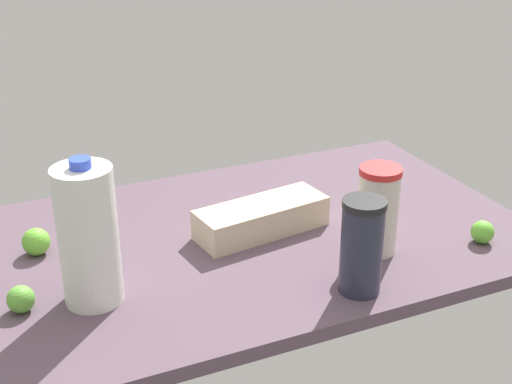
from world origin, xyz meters
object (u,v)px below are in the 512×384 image
shaker_bottle (362,246)px  egg_carton (261,218)px  lime_beside_bowl (482,232)px  tumbler_cup (378,210)px  lime_loose (36,242)px  milk_jug (88,236)px  lime_far_back (21,299)px

shaker_bottle → egg_carton: (-7.01, 29.96, -6.19)cm
lime_beside_bowl → shaker_bottle: bearing=-170.9°
tumbler_cup → lime_loose: bearing=156.9°
shaker_bottle → egg_carton: bearing=103.2°
shaker_bottle → tumbler_cup: bearing=46.4°
milk_jug → lime_beside_bowl: 83.40cm
egg_carton → lime_loose: size_ratio=5.10×
shaker_bottle → lime_beside_bowl: 35.70cm
milk_jug → egg_carton: bearing=16.9°
tumbler_cup → lime_beside_bowl: tumbler_cup is taller
milk_jug → tumbler_cup: size_ratio=1.50×
shaker_bottle → lime_loose: size_ratio=3.27×
egg_carton → lime_far_back: (-53.26, -10.66, -0.86)cm
tumbler_cup → lime_beside_bowl: 25.08cm
lime_beside_bowl → milk_jug: bearing=171.5°
tumbler_cup → shaker_bottle: bearing=-133.6°
lime_beside_bowl → lime_loose: size_ratio=0.86×
shaker_bottle → milk_jug: bearing=159.4°
lime_loose → milk_jug: bearing=-72.1°
egg_carton → lime_beside_bowl: (41.56, -24.41, -0.91)cm
lime_beside_bowl → lime_far_back: bearing=171.7°
egg_carton → lime_beside_bowl: 48.21cm
shaker_bottle → lime_loose: 67.83cm
egg_carton → lime_loose: 48.43cm
milk_jug → lime_beside_bowl: (81.76, -12.20, -11.03)cm
shaker_bottle → lime_loose: bearing=143.7°
tumbler_cup → lime_far_back: bearing=174.1°
shaker_bottle → lime_far_back: bearing=162.2°
milk_jug → shaker_bottle: milk_jug is taller
lime_beside_bowl → egg_carton: bearing=149.6°
lime_far_back → shaker_bottle: bearing=-17.8°
lime_beside_bowl → lime_far_back: (-94.82, 13.76, 0.05)cm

